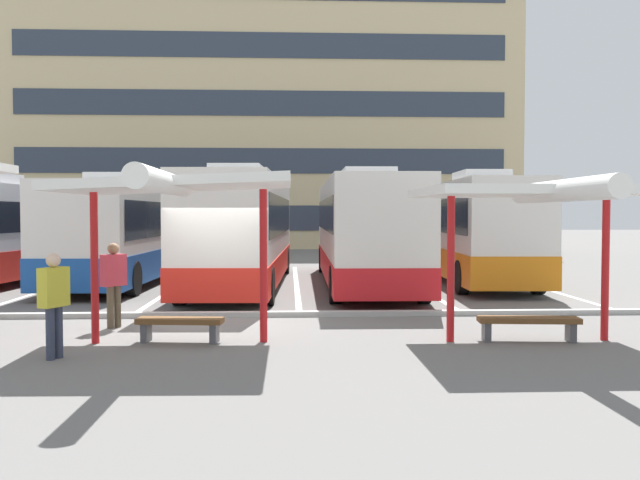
{
  "coord_description": "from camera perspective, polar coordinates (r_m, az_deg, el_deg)",
  "views": [
    {
      "loc": [
        1.7,
        -14.78,
        2.37
      ],
      "look_at": [
        2.5,
        2.5,
        1.68
      ],
      "focal_mm": 37.6,
      "sensor_mm": 36.0,
      "label": 1
    }
  ],
  "objects": [
    {
      "name": "platform_kerb",
      "position": [
        15.55,
        -8.95,
        -6.28
      ],
      "size": [
        44.0,
        0.24,
        0.12
      ],
      "primitive_type": "cube",
      "color": "#ADADA8",
      "rests_on": "ground"
    },
    {
      "name": "lane_stripe_2",
      "position": [
        22.82,
        -11.83,
        -3.71
      ],
      "size": [
        0.16,
        14.0,
        0.01
      ],
      "primitive_type": "cube",
      "color": "white",
      "rests_on": "ground"
    },
    {
      "name": "lane_stripe_1",
      "position": [
        23.75,
        -21.12,
        -3.58
      ],
      "size": [
        0.16,
        14.0,
        0.01
      ],
      "primitive_type": "cube",
      "color": "white",
      "rests_on": "ground"
    },
    {
      "name": "waiting_shelter_1",
      "position": [
        12.19,
        -12.14,
        4.38
      ],
      "size": [
        4.06,
        5.08,
        3.05
      ],
      "color": "red",
      "rests_on": "ground"
    },
    {
      "name": "waiting_shelter_2",
      "position": [
        12.68,
        17.83,
        3.69
      ],
      "size": [
        3.91,
        5.02,
        2.92
      ],
      "color": "red",
      "rests_on": "ground"
    },
    {
      "name": "lane_stripe_3",
      "position": [
        22.53,
        -2.02,
        -3.74
      ],
      "size": [
        0.16,
        14.0,
        0.01
      ],
      "primitive_type": "cube",
      "color": "white",
      "rests_on": "ground"
    },
    {
      "name": "waiting_passenger_0",
      "position": [
        11.71,
        -21.71,
        -4.56
      ],
      "size": [
        0.42,
        0.54,
        1.73
      ],
      "color": "#33384C",
      "rests_on": "ground"
    },
    {
      "name": "waiting_passenger_1",
      "position": [
        14.48,
        -17.16,
        -3.13
      ],
      "size": [
        0.49,
        0.53,
        1.76
      ],
      "color": "brown",
      "rests_on": "ground"
    },
    {
      "name": "coach_bus_3",
      "position": [
        22.18,
        3.67,
        0.64
      ],
      "size": [
        2.79,
        12.58,
        3.73
      ],
      "color": "silver",
      "rests_on": "ground"
    },
    {
      "name": "terminal_building",
      "position": [
        49.63,
        -4.61,
        10.44
      ],
      "size": [
        34.73,
        10.07,
        21.55
      ],
      "color": "#D1BC8C",
      "rests_on": "ground"
    },
    {
      "name": "coach_bus_2",
      "position": [
        21.89,
        -6.53,
        0.69
      ],
      "size": [
        3.03,
        12.5,
        3.8
      ],
      "color": "silver",
      "rests_on": "ground"
    },
    {
      "name": "coach_bus_0",
      "position": [
        25.12,
        -25.09,
        0.47
      ],
      "size": [
        3.45,
        11.0,
        3.64
      ],
      "color": "silver",
      "rests_on": "ground"
    },
    {
      "name": "coach_bus_1",
      "position": [
        24.17,
        -15.83,
        0.55
      ],
      "size": [
        3.0,
        11.74,
        3.65
      ],
      "color": "silver",
      "rests_on": "ground"
    },
    {
      "name": "coach_bus_4",
      "position": [
        23.87,
        12.73,
        0.68
      ],
      "size": [
        2.92,
        10.81,
        3.75
      ],
      "color": "silver",
      "rests_on": "ground"
    },
    {
      "name": "lane_stripe_4",
      "position": [
        22.91,
        7.74,
        -3.66
      ],
      "size": [
        0.16,
        14.0,
        0.01
      ],
      "primitive_type": "cube",
      "color": "white",
      "rests_on": "ground"
    },
    {
      "name": "bench_2",
      "position": [
        13.06,
        17.33,
        -6.76
      ],
      "size": [
        1.87,
        0.59,
        0.45
      ],
      "color": "brown",
      "rests_on": "ground"
    },
    {
      "name": "lane_stripe_5",
      "position": [
        23.91,
        16.94,
        -3.49
      ],
      "size": [
        0.16,
        14.0,
        0.01
      ],
      "primitive_type": "cube",
      "color": "white",
      "rests_on": "ground"
    },
    {
      "name": "ground_plane",
      "position": [
        15.07,
        -9.16,
        -6.79
      ],
      "size": [
        160.0,
        160.0,
        0.0
      ],
      "primitive_type": "plane",
      "color": "slate"
    },
    {
      "name": "bench_1",
      "position": [
        12.64,
        -11.82,
        -7.03
      ],
      "size": [
        1.61,
        0.58,
        0.45
      ],
      "color": "brown",
      "rests_on": "ground"
    }
  ]
}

